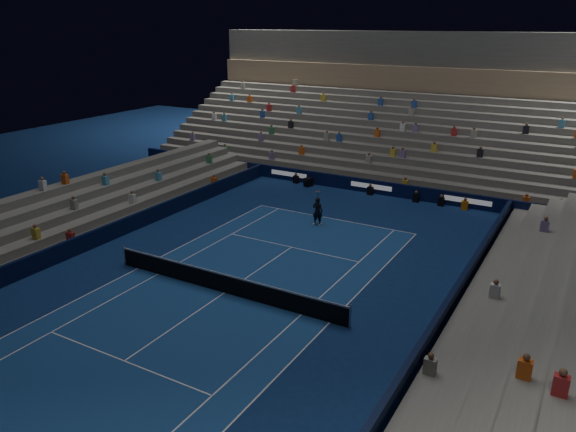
{
  "coord_description": "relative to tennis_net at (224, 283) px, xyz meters",
  "views": [
    {
      "loc": [
        14.2,
        -18.81,
        12.08
      ],
      "look_at": [
        0.0,
        6.0,
        2.0
      ],
      "focal_mm": 34.58,
      "sensor_mm": 36.0,
      "label": 1
    }
  ],
  "objects": [
    {
      "name": "sponsor_barrier_east",
      "position": [
        9.7,
        0.0,
        -0.0
      ],
      "size": [
        0.25,
        37.0,
        1.0
      ],
      "primitive_type": "cube",
      "color": "#081233",
      "rests_on": "ground"
    },
    {
      "name": "tennis_player",
      "position": [
        -0.39,
        10.39,
        0.4
      ],
      "size": [
        0.71,
        0.51,
        1.8
      ],
      "primitive_type": "imported",
      "rotation": [
        0.0,
        0.0,
        3.27
      ],
      "color": "black",
      "rests_on": "ground"
    },
    {
      "name": "sponsor_barrier_west",
      "position": [
        -9.7,
        0.0,
        -0.0
      ],
      "size": [
        0.25,
        37.0,
        1.0
      ],
      "primitive_type": "cube",
      "color": "black",
      "rests_on": "ground"
    },
    {
      "name": "ground",
      "position": [
        0.0,
        0.0,
        -0.5
      ],
      "size": [
        90.0,
        90.0,
        0.0
      ],
      "primitive_type": "plane",
      "color": "navy",
      "rests_on": "ground"
    },
    {
      "name": "grandstand_main",
      "position": [
        0.0,
        27.9,
        2.87
      ],
      "size": [
        44.0,
        15.2,
        11.2
      ],
      "color": "#5F5E5A",
      "rests_on": "ground"
    },
    {
      "name": "grandstand_east",
      "position": [
        13.17,
        0.0,
        0.41
      ],
      "size": [
        5.0,
        37.0,
        2.5
      ],
      "color": "slate",
      "rests_on": "ground"
    },
    {
      "name": "tennis_net",
      "position": [
        0.0,
        0.0,
        0.0
      ],
      "size": [
        12.9,
        0.1,
        1.1
      ],
      "color": "#B2B2B7",
      "rests_on": "ground"
    },
    {
      "name": "court_surface",
      "position": [
        0.0,
        0.0,
        -0.5
      ],
      "size": [
        10.97,
        23.77,
        0.01
      ],
      "primitive_type": "cube",
      "color": "navy",
      "rests_on": "ground"
    },
    {
      "name": "broadcast_camera",
      "position": [
        -4.92,
        17.73,
        -0.17
      ],
      "size": [
        0.64,
        1.02,
        0.65
      ],
      "color": "black",
      "rests_on": "ground"
    },
    {
      "name": "grandstand_west",
      "position": [
        -13.17,
        0.0,
        0.41
      ],
      "size": [
        5.0,
        37.0,
        2.5
      ],
      "color": "slate",
      "rests_on": "ground"
    },
    {
      "name": "sponsor_barrier_far",
      "position": [
        0.0,
        18.5,
        -0.0
      ],
      "size": [
        44.0,
        0.25,
        1.0
      ],
      "primitive_type": "cube",
      "color": "black",
      "rests_on": "ground"
    }
  ]
}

